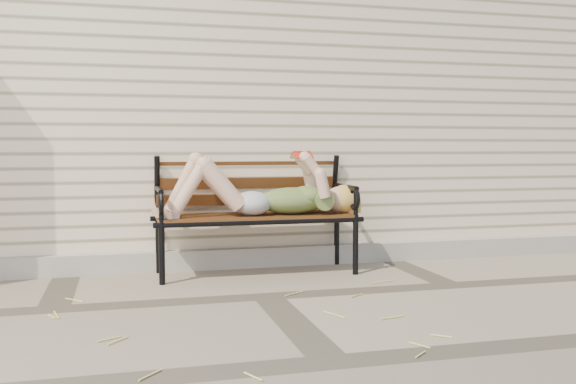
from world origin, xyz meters
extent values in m
plane|color=gray|center=(0.00, 0.00, 0.00)|extent=(80.00, 80.00, 0.00)
cube|color=beige|center=(0.00, 3.00, 1.50)|extent=(8.00, 4.00, 3.00)
cube|color=#A69F96|center=(0.00, 0.97, 0.07)|extent=(8.00, 0.10, 0.15)
cylinder|color=black|center=(-0.61, 0.51, 0.21)|extent=(0.04, 0.04, 0.42)
cylinder|color=black|center=(-0.61, 0.93, 0.21)|extent=(0.04, 0.04, 0.42)
cylinder|color=black|center=(0.77, 0.51, 0.21)|extent=(0.04, 0.04, 0.42)
cylinder|color=black|center=(0.77, 0.93, 0.21)|extent=(0.04, 0.04, 0.42)
cube|color=#533015|center=(0.08, 0.72, 0.42)|extent=(1.41, 0.46, 0.03)
cylinder|color=black|center=(0.08, 0.51, 0.40)|extent=(1.49, 0.04, 0.04)
cylinder|color=black|center=(0.08, 0.93, 0.40)|extent=(1.49, 0.04, 0.04)
torus|color=black|center=(0.08, 1.03, 0.88)|extent=(0.26, 0.03, 0.26)
ellipsoid|color=#093341|center=(0.34, 0.69, 0.53)|extent=(0.50, 0.29, 0.20)
ellipsoid|color=#093341|center=(0.45, 0.69, 0.56)|extent=(0.24, 0.28, 0.15)
ellipsoid|color=#B0B0B5|center=(0.04, 0.69, 0.52)|extent=(0.28, 0.32, 0.18)
sphere|color=#DEAE95|center=(0.70, 0.69, 0.53)|extent=(0.20, 0.20, 0.20)
ellipsoid|color=#E6B356|center=(0.75, 0.69, 0.53)|extent=(0.23, 0.24, 0.21)
cube|color=#B32214|center=(0.41, 0.69, 0.88)|extent=(0.13, 0.02, 0.02)
cube|color=beige|center=(0.41, 0.65, 0.86)|extent=(0.13, 0.08, 0.05)
cube|color=beige|center=(0.41, 0.73, 0.86)|extent=(0.13, 0.08, 0.05)
cube|color=#B32214|center=(0.41, 0.65, 0.86)|extent=(0.14, 0.09, 0.05)
cube|color=#B32214|center=(0.41, 0.73, 0.86)|extent=(0.14, 0.09, 0.05)
cylinder|color=#DED06C|center=(0.16, -1.16, 0.01)|extent=(0.12, 0.02, 0.01)
cylinder|color=#DED06C|center=(-0.74, -0.68, 0.01)|extent=(0.12, 0.02, 0.01)
cylinder|color=#DED06C|center=(0.36, -0.63, 0.01)|extent=(0.07, 0.12, 0.01)
cylinder|color=#DED06C|center=(-0.94, -0.69, 0.01)|extent=(0.11, 0.02, 0.01)
cylinder|color=#DED06C|center=(-1.39, -0.51, 0.01)|extent=(0.09, 0.08, 0.01)
cylinder|color=#DED06C|center=(0.71, 0.08, 0.01)|extent=(0.14, 0.12, 0.01)
cylinder|color=#DED06C|center=(-0.90, -0.11, 0.01)|extent=(0.07, 0.16, 0.01)
cylinder|color=#DED06C|center=(0.43, -0.95, 0.01)|extent=(0.15, 0.08, 0.01)
cylinder|color=#DED06C|center=(0.66, -0.61, 0.01)|extent=(0.05, 0.09, 0.01)
cylinder|color=#DED06C|center=(0.72, -1.03, 0.01)|extent=(0.04, 0.17, 0.01)
cylinder|color=#DED06C|center=(0.37, -1.36, 0.01)|extent=(0.08, 0.15, 0.01)
cylinder|color=#DED06C|center=(-1.05, -1.02, 0.01)|extent=(0.13, 0.04, 0.01)
cylinder|color=#DED06C|center=(-1.12, -0.94, 0.01)|extent=(0.08, 0.16, 0.01)
cylinder|color=#DED06C|center=(-0.58, -0.87, 0.01)|extent=(0.04, 0.08, 0.01)
cylinder|color=#DED06C|center=(-0.82, -0.05, 0.01)|extent=(0.04, 0.11, 0.01)
cylinder|color=#DED06C|center=(-0.87, -0.52, 0.01)|extent=(0.09, 0.02, 0.01)
cylinder|color=#DED06C|center=(-0.76, -1.02, 0.01)|extent=(0.05, 0.08, 0.01)
cylinder|color=#DED06C|center=(0.71, -0.33, 0.01)|extent=(0.18, 0.03, 0.01)
cylinder|color=#DED06C|center=(-1.34, -0.49, 0.01)|extent=(0.02, 0.09, 0.01)
cylinder|color=#DED06C|center=(-0.67, -0.42, 0.01)|extent=(0.10, 0.02, 0.01)
camera|label=1|loc=(-0.86, -3.80, 0.92)|focal=40.00mm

